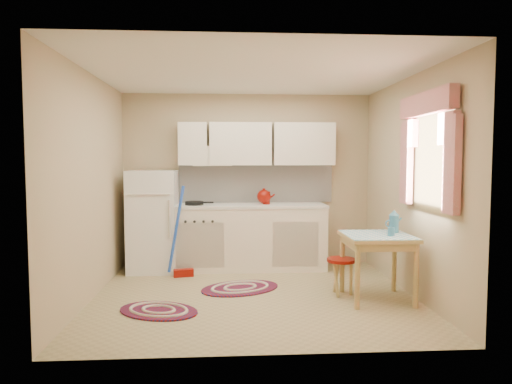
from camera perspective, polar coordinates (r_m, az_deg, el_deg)
room_shell at (r=5.36m, az=1.24°, el=4.58°), size 3.64×3.60×2.52m
fridge at (r=6.48m, az=-12.74°, el=-3.56°), size 0.65×0.60×1.40m
broom at (r=6.10m, az=-9.10°, el=-4.93°), size 0.30×0.17×1.20m
base_cabinets at (r=6.50m, az=-1.36°, el=-5.77°), size 2.25×0.60×0.88m
countertop at (r=6.43m, az=-1.37°, el=-1.72°), size 2.27×0.62×0.04m
frying_pan at (r=6.39m, az=-7.73°, el=-1.39°), size 0.30×0.30×0.05m
red_kettle at (r=6.44m, az=1.00°, el=-0.58°), size 0.25×0.24×0.22m
red_canister at (r=6.44m, az=1.30°, el=-0.82°), size 0.12×0.12×0.16m
table at (r=5.27m, az=14.89°, el=-9.10°), size 0.72×0.72×0.72m
stool at (r=5.39m, az=10.60°, el=-10.37°), size 0.41×0.41×0.42m
coffee_pot at (r=5.37m, az=16.87°, el=-3.53°), size 0.15×0.13×0.27m
mug at (r=5.13m, az=16.54°, el=-4.81°), size 0.09×0.09×0.10m
rug_center at (r=5.59m, az=-1.99°, el=-11.92°), size 1.14×0.96×0.02m
rug_left at (r=4.90m, az=-12.09°, el=-14.31°), size 1.01×0.87×0.02m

